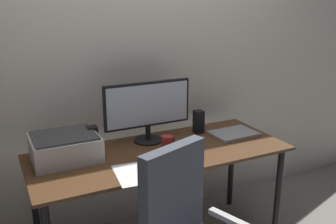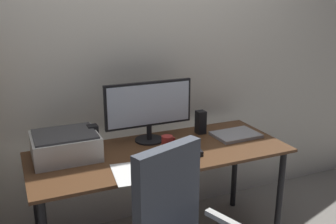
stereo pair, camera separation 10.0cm
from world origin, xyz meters
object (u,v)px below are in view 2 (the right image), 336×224
speaker_left (93,138)px  printer (65,145)px  coffee_mug (167,143)px  mouse (197,152)px  monitor (149,107)px  speaker_right (201,122)px  desk (160,162)px  laptop (236,135)px  keyboard (169,159)px

speaker_left → printer: 0.19m
coffee_mug → speaker_left: bearing=156.8°
printer → mouse: bearing=-20.4°
monitor → speaker_right: monitor is taller
desk → laptop: size_ratio=5.26×
laptop → keyboard: bearing=-164.3°
mouse → printer: (-0.77, 0.29, 0.06)m
monitor → mouse: 0.45m
desk → laptop: 0.61m
monitor → speaker_left: size_ratio=3.63×
speaker_left → speaker_right: 0.79m
keyboard → coffee_mug: 0.18m
desk → keyboard: 0.18m
monitor → laptop: bearing=-15.5°
mouse → printer: printer is taller
mouse → printer: size_ratio=0.24×
monitor → mouse: (0.19, -0.35, -0.23)m
mouse → desk: bearing=150.9°
coffee_mug → speaker_right: (0.35, 0.19, 0.04)m
desk → mouse: bearing=-37.3°
monitor → speaker_left: monitor is taller
keyboard → printer: printer is taller
mouse → laptop: size_ratio=0.30×
speaker_left → speaker_right: (0.79, 0.00, 0.00)m
coffee_mug → speaker_right: size_ratio=0.56×
mouse → keyboard: bearing=-167.8°
desk → speaker_right: size_ratio=9.90×
desk → coffee_mug: 0.14m
desk → monitor: monitor is taller
desk → monitor: bearing=89.1°
keyboard → printer: 0.65m
monitor → coffee_mug: 0.28m
printer → speaker_right: bearing=2.9°
mouse → speaker_left: (-0.59, 0.34, 0.07)m
speaker_right → keyboard: bearing=-139.4°
desk → mouse: size_ratio=17.54×
desk → coffee_mug: coffee_mug is taller
mouse → speaker_left: bearing=158.3°
keyboard → printer: size_ratio=0.72×
speaker_left → speaker_right: same height
desk → coffee_mug: (0.05, 0.00, 0.13)m
coffee_mug → monitor: bearing=103.2°
speaker_left → laptop: bearing=-9.0°
keyboard → mouse: bearing=1.9°
coffee_mug → laptop: bearing=3.2°
keyboard → desk: bearing=84.5°
laptop → printer: 1.19m
mouse → coffee_mug: coffee_mug is taller
desk → mouse: 0.26m
mouse → laptop: 0.45m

